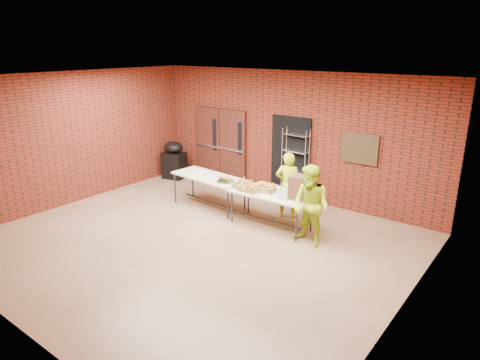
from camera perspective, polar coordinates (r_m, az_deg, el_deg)
name	(u,v)px	position (r m, az deg, el deg)	size (l,w,h in m)	color
room	(192,165)	(8.15, -6.37, 1.94)	(8.08, 7.08, 3.28)	#826446
double_doors	(220,145)	(12.19, -2.64, 4.63)	(1.78, 0.12, 2.10)	#411C12
dark_doorway	(290,158)	(10.91, 6.74, 2.96)	(1.10, 0.06, 2.10)	black
bronze_plaque	(360,149)	(10.02, 15.69, 4.05)	(0.85, 0.04, 0.70)	#44331B
wire_rack	(295,165)	(10.72, 7.34, 1.97)	(0.68, 0.23, 1.84)	silver
table_left	(209,179)	(10.28, -4.19, 0.18)	(1.96, 0.96, 0.78)	beige
table_right	(271,196)	(9.14, 4.14, -2.19)	(1.87, 0.82, 0.76)	beige
basket_bananas	(244,185)	(9.44, 0.60, -0.72)	(0.43, 0.34, 0.14)	#A28041
basket_oranges	(265,188)	(9.28, 3.33, -1.01)	(0.50, 0.39, 0.16)	#A28041
basket_apples	(249,189)	(9.22, 1.23, -1.19)	(0.40, 0.31, 0.12)	#A28041
muffin_tray	(225,180)	(9.81, -2.00, 0.04)	(0.41, 0.41, 0.10)	#164F15
napkin_box	(200,174)	(10.37, -5.35, 0.85)	(0.19, 0.12, 0.06)	white
coffee_dispenser	(300,188)	(8.79, 7.98, -1.01)	(0.37, 0.33, 0.49)	brown
cup_stack_front	(279,193)	(8.79, 5.19, -1.70)	(0.09, 0.09, 0.26)	white
cup_stack_mid	(283,194)	(8.79, 5.79, -1.88)	(0.07, 0.07, 0.22)	white
cup_stack_back	(287,191)	(8.96, 6.32, -1.43)	(0.08, 0.08, 0.24)	white
covered_grill	(174,160)	(12.73, -8.78, 2.67)	(0.70, 0.62, 1.10)	black
volunteer_woman	(288,185)	(9.66, 6.39, -0.73)	(0.56, 0.37, 1.53)	#ADCD16
volunteer_man	(311,206)	(8.40, 9.42, -3.41)	(0.78, 0.61, 1.61)	#ADCD16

